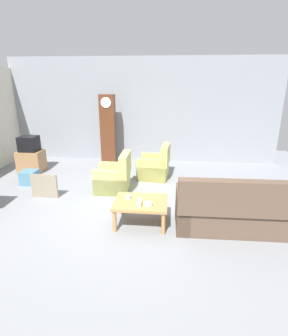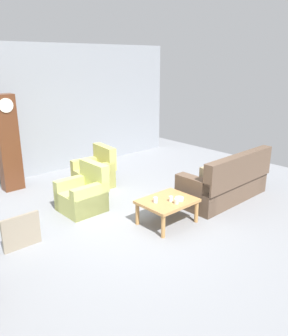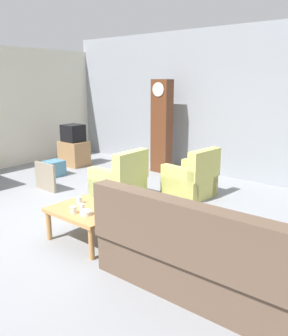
% 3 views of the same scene
% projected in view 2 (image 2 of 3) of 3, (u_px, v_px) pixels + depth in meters
% --- Properties ---
extents(ground_plane, '(10.40, 10.40, 0.00)m').
position_uv_depth(ground_plane, '(130.00, 219.00, 6.32)').
color(ground_plane, gray).
extents(garage_door_wall, '(8.40, 0.16, 3.20)m').
position_uv_depth(garage_door_wall, '(35.00, 111.00, 8.37)').
color(garage_door_wall, gray).
rests_on(garage_door_wall, ground_plane).
extents(couch_floral, '(2.11, 0.91, 1.04)m').
position_uv_depth(couch_floral, '(226.00, 183.00, 7.11)').
color(couch_floral, brown).
rests_on(couch_floral, ground_plane).
extents(armchair_olive_near, '(0.80, 0.77, 0.92)m').
position_uv_depth(armchair_olive_near, '(83.00, 195.00, 6.62)').
color(armchair_olive_near, '#B7BC66').
rests_on(armchair_olive_near, ground_plane).
extents(armchair_olive_far, '(0.86, 0.83, 0.92)m').
position_uv_depth(armchair_olive_far, '(95.00, 173.00, 7.88)').
color(armchair_olive_far, '#BEBB5E').
rests_on(armchair_olive_far, ground_plane).
extents(coffee_table_wood, '(0.96, 0.76, 0.45)m').
position_uv_depth(coffee_table_wood, '(167.00, 203.00, 6.06)').
color(coffee_table_wood, '#B27F47').
rests_on(coffee_table_wood, ground_plane).
extents(grandfather_clock, '(0.44, 0.30, 2.12)m').
position_uv_depth(grandfather_clock, '(8.00, 143.00, 7.46)').
color(grandfather_clock, '#562D19').
rests_on(grandfather_clock, ground_plane).
extents(framed_picture_leaning, '(0.60, 0.05, 0.55)m').
position_uv_depth(framed_picture_leaning, '(21.00, 232.00, 5.30)').
color(framed_picture_leaning, gray).
rests_on(framed_picture_leaning, ground_plane).
extents(cup_white_porcelain, '(0.07, 0.07, 0.09)m').
position_uv_depth(cup_white_porcelain, '(171.00, 199.00, 5.96)').
color(cup_white_porcelain, white).
rests_on(cup_white_porcelain, coffee_table_wood).
extents(cup_blue_rimmed, '(0.08, 0.08, 0.09)m').
position_uv_depth(cup_blue_rimmed, '(155.00, 200.00, 5.92)').
color(cup_blue_rimmed, silver).
rests_on(cup_blue_rimmed, coffee_table_wood).
extents(cup_cream_tall, '(0.08, 0.08, 0.09)m').
position_uv_depth(cup_cream_tall, '(176.00, 201.00, 5.86)').
color(cup_cream_tall, beige).
rests_on(cup_cream_tall, coffee_table_wood).
extents(bowl_white_stacked, '(0.15, 0.15, 0.05)m').
position_uv_depth(bowl_white_stacked, '(179.00, 199.00, 6.02)').
color(bowl_white_stacked, white).
rests_on(bowl_white_stacked, coffee_table_wood).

